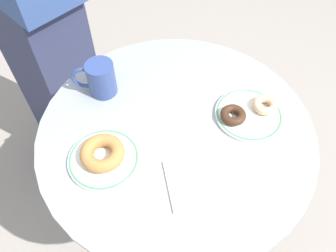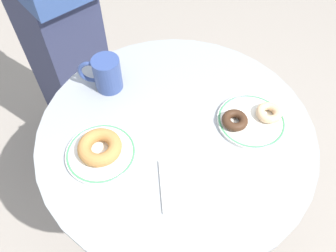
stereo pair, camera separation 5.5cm
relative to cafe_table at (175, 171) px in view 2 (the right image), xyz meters
The scene contains 10 objects.
ground_plane 0.54m from the cafe_table, ahead, with size 7.00×7.00×0.02m, color #9E9389.
cafe_table is the anchor object (origin of this frame).
plate_left 0.32m from the cafe_table, behind, with size 0.18×0.18×0.01m.
plate_right 0.32m from the cafe_table, ahead, with size 0.19×0.19×0.01m.
donut_old_fashioned 0.34m from the cafe_table, behind, with size 0.11×0.11×0.03m, color #BC7F42.
donut_glazed 0.36m from the cafe_table, ahead, with size 0.07×0.07×0.02m, color #E0B789.
donut_chocolate 0.30m from the cafe_table, ahead, with size 0.07×0.07×0.02m, color #422819.
paper_napkin 0.29m from the cafe_table, 96.15° to the right, with size 0.12×0.14×0.01m, color white.
coffee_mug 0.39m from the cafe_table, 128.69° to the left, with size 0.13×0.08×0.10m.
person_figure 0.75m from the cafe_table, 117.99° to the left, with size 0.39×0.47×1.66m.
Camera 2 is at (-0.14, -0.53, 1.52)m, focal length 36.26 mm.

